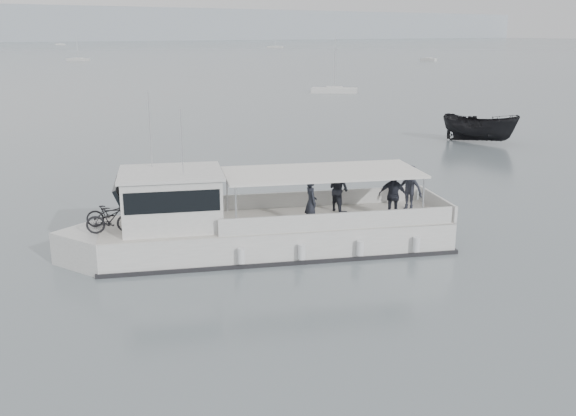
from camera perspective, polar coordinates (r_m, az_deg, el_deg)
ground at (r=21.74m, az=-9.99°, el=-6.81°), size 1400.00×1400.00×0.00m
tour_boat at (r=24.29m, az=-3.99°, el=-1.64°), size 14.40×8.62×6.25m
dark_motorboat at (r=50.75m, az=16.68°, el=6.84°), size 4.14×6.19×2.24m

